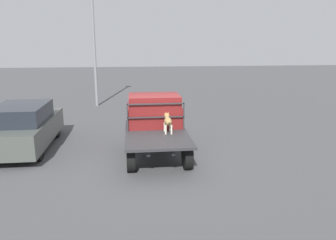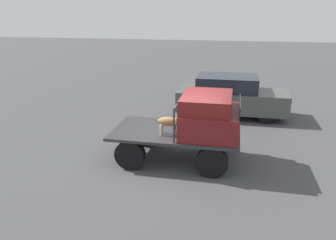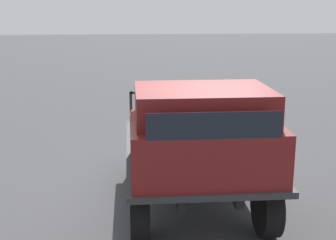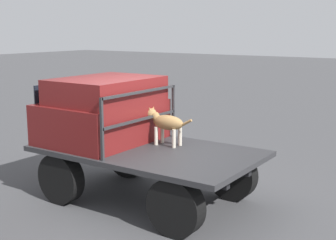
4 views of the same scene
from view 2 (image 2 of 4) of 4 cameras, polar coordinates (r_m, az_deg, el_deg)
ground_plane at (r=9.49m, az=1.35°, el=-6.78°), size 80.00×80.00×0.00m
flatbed_truck at (r=9.24m, az=1.38°, el=-3.33°), size 3.51×1.99×0.87m
truck_cab at (r=8.88m, az=7.21°, el=0.84°), size 1.52×1.87×1.07m
truck_headboard at (r=8.94m, az=2.14°, el=1.74°), size 0.04×1.87×0.91m
dog at (r=8.70m, az=0.45°, el=-0.28°), size 0.92×0.24×0.62m
parked_sedan at (r=13.38m, az=10.83°, el=4.16°), size 4.28×1.84×1.62m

